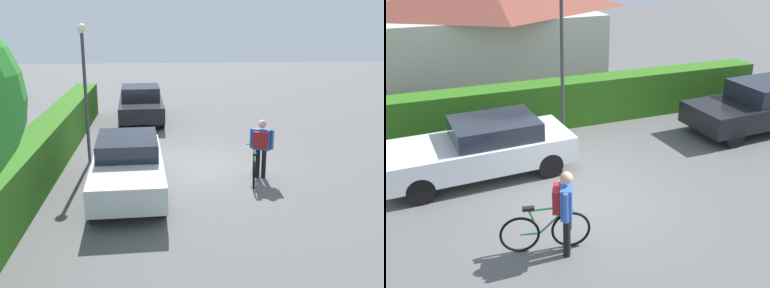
% 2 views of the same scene
% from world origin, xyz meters
% --- Properties ---
extents(ground_plane, '(60.00, 60.00, 0.00)m').
position_xyz_m(ground_plane, '(0.00, 0.00, 0.00)').
color(ground_plane, '#555555').
extents(hedge_row, '(16.10, 0.90, 1.42)m').
position_xyz_m(hedge_row, '(0.00, 4.57, 0.71)').
color(hedge_row, '#2E6619').
rests_on(hedge_row, ground).
extents(parked_car_near, '(4.57, 2.02, 1.41)m').
position_xyz_m(parked_car_near, '(-1.82, 2.04, 0.74)').
color(parked_car_near, silver).
rests_on(parked_car_near, ground).
extents(parked_car_far, '(4.25, 2.06, 1.47)m').
position_xyz_m(parked_car_far, '(6.47, 2.04, 0.75)').
color(parked_car_far, black).
rests_on(parked_car_far, ground).
extents(bicycle, '(1.69, 0.53, 0.97)m').
position_xyz_m(bicycle, '(-1.32, -1.39, 0.41)').
color(bicycle, black).
rests_on(bicycle, ground).
extents(person_rider, '(0.48, 0.63, 1.70)m').
position_xyz_m(person_rider, '(-1.02, -1.64, 1.03)').
color(person_rider, black).
rests_on(person_rider, ground).
extents(street_lamp, '(0.28, 0.28, 4.25)m').
position_xyz_m(street_lamp, '(0.75, 3.44, 2.75)').
color(street_lamp, '#38383D').
rests_on(street_lamp, ground).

